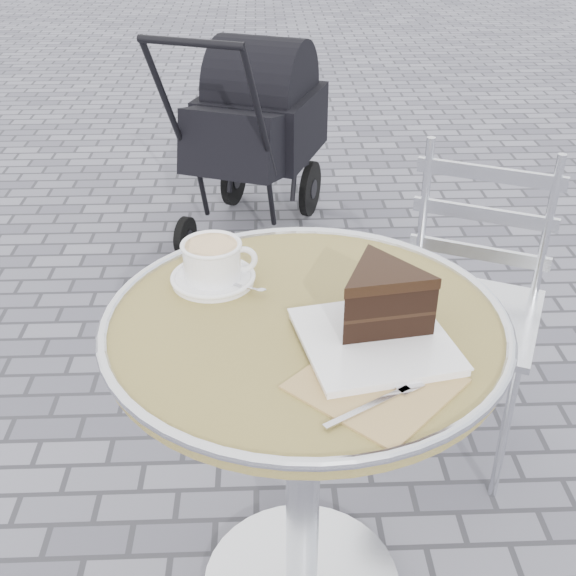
{
  "coord_description": "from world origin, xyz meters",
  "views": [
    {
      "loc": [
        -0.07,
        -1.05,
        1.43
      ],
      "look_at": [
        -0.03,
        0.03,
        0.78
      ],
      "focal_mm": 45.0,
      "sensor_mm": 36.0,
      "label": 1
    }
  ],
  "objects_px": {
    "cappuccino_set": "(213,265)",
    "bistro_chair": "(473,270)",
    "cake_plate_set": "(381,309)",
    "cafe_table": "(304,393)",
    "baby_stroller": "(254,138)"
  },
  "relations": [
    {
      "from": "cafe_table",
      "to": "bistro_chair",
      "type": "xyz_separation_m",
      "value": [
        0.47,
        0.55,
        -0.06
      ]
    },
    {
      "from": "cappuccino_set",
      "to": "bistro_chair",
      "type": "distance_m",
      "value": 0.8
    },
    {
      "from": "cake_plate_set",
      "to": "bistro_chair",
      "type": "bearing_deg",
      "value": 48.35
    },
    {
      "from": "bistro_chair",
      "to": "cake_plate_set",
      "type": "bearing_deg",
      "value": -95.41
    },
    {
      "from": "cake_plate_set",
      "to": "baby_stroller",
      "type": "bearing_deg",
      "value": 84.78
    },
    {
      "from": "cake_plate_set",
      "to": "baby_stroller",
      "type": "distance_m",
      "value": 1.98
    },
    {
      "from": "cake_plate_set",
      "to": "baby_stroller",
      "type": "relative_size",
      "value": 0.42
    },
    {
      "from": "cafe_table",
      "to": "cake_plate_set",
      "type": "xyz_separation_m",
      "value": [
        0.12,
        -0.06,
        0.22
      ]
    },
    {
      "from": "baby_stroller",
      "to": "bistro_chair",
      "type": "bearing_deg",
      "value": -45.77
    },
    {
      "from": "cafe_table",
      "to": "bistro_chair",
      "type": "distance_m",
      "value": 0.73
    },
    {
      "from": "cappuccino_set",
      "to": "cake_plate_set",
      "type": "height_order",
      "value": "cake_plate_set"
    },
    {
      "from": "cake_plate_set",
      "to": "bistro_chair",
      "type": "distance_m",
      "value": 0.76
    },
    {
      "from": "bistro_chair",
      "to": "baby_stroller",
      "type": "bearing_deg",
      "value": 137.94
    },
    {
      "from": "cake_plate_set",
      "to": "baby_stroller",
      "type": "height_order",
      "value": "baby_stroller"
    },
    {
      "from": "cake_plate_set",
      "to": "cafe_table",
      "type": "bearing_deg",
      "value": 141.46
    }
  ]
}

